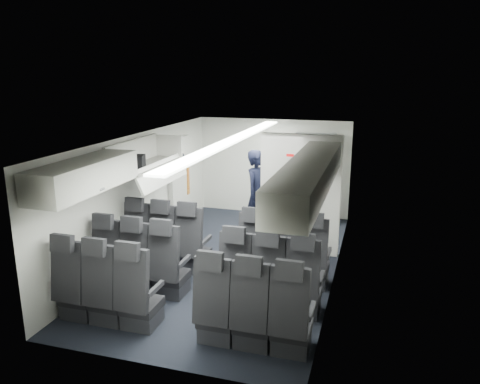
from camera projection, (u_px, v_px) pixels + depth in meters
The scene contains 14 objects.
cabin_shell at pixel (233, 199), 7.70m from camera, with size 3.41×6.01×2.16m.
seat_row_front at pixel (223, 252), 7.39m from camera, with size 3.33×0.56×1.24m.
seat_row_mid at pixel (203, 275), 6.56m from camera, with size 3.33×0.56×1.24m.
seat_row_rear at pixel (176, 305), 5.72m from camera, with size 3.33×0.56×1.24m.
overhead_bin_left_rear at pixel (84, 176), 6.05m from camera, with size 0.53×1.80×0.40m.
overhead_bin_left_front_open at pixel (145, 161), 7.72m from camera, with size 0.64×1.70×0.72m.
overhead_bin_right_rear at pixel (298, 191), 5.28m from camera, with size 0.53×1.80×0.40m.
overhead_bin_right_front at pixel (318, 163), 6.90m from camera, with size 0.53×1.70×0.40m.
bulkhead_partition at pixel (300, 195), 8.19m from camera, with size 1.40×0.15×2.13m.
galley_unit at pixel (313, 178), 10.01m from camera, with size 0.85×0.52×1.90m.
boarding_door at pixel (180, 182), 9.64m from camera, with size 0.12×1.27×1.86m.
flight_attendant at pixel (258, 195), 8.96m from camera, with size 0.64×0.42×1.74m, color black.
carry_on_bag at pixel (132, 162), 7.31m from camera, with size 0.37×0.26×0.22m, color black.
papers at pixel (267, 185), 8.81m from camera, with size 0.19×0.02×0.13m, color white.
Camera 1 is at (2.23, -7.08, 3.18)m, focal length 35.00 mm.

